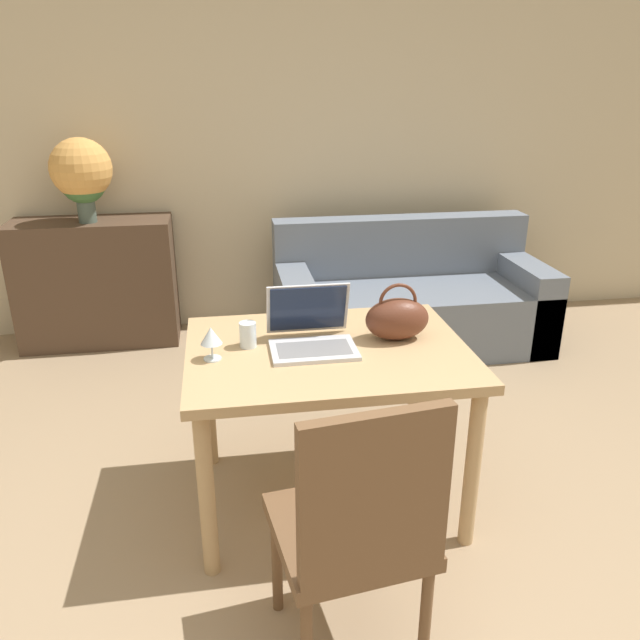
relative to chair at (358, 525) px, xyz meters
The scene contains 10 objects.
wall_back 3.14m from the chair, 91.76° to the left, with size 10.00×0.06×2.70m.
dining_table 0.82m from the chair, 86.34° to the left, with size 1.11×0.84×0.72m.
chair is the anchor object (origin of this frame).
couch 2.60m from the chair, 69.70° to the left, with size 1.78×0.82×0.82m.
sideboard 3.02m from the chair, 113.07° to the left, with size 1.03×0.40×0.85m.
laptop 0.89m from the chair, 90.56° to the left, with size 0.34×0.31×0.24m.
drinking_glass 0.94m from the chair, 106.43° to the left, with size 0.07×0.07×0.10m.
wine_glass 0.92m from the chair, 117.24° to the left, with size 0.08×0.08×0.13m.
handbag 0.97m from the chair, 67.97° to the left, with size 0.26×0.16×0.24m.
flower_vase 3.03m from the chair, 113.34° to the left, with size 0.38×0.38×0.53m.
Camera 1 is at (-0.25, -1.43, 1.73)m, focal length 35.00 mm.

